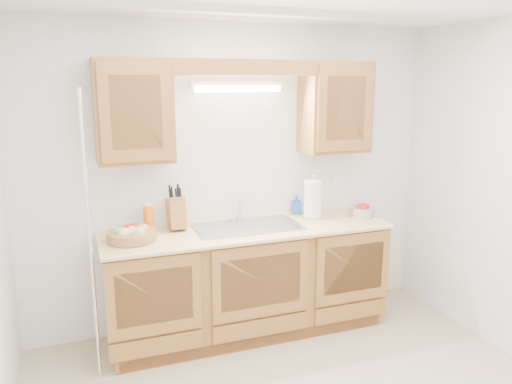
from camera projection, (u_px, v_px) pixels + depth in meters
name	position (u px, v px, depth m)	size (l,w,h in m)	color
room	(317.00, 224.00, 2.81)	(3.52, 3.50, 2.50)	tan
base_cabinets	(248.00, 281.00, 4.08)	(2.20, 0.60, 0.86)	#96622B
countertop	(248.00, 230.00, 3.97)	(2.30, 0.63, 0.04)	#E4BB77
upper_cabinet_left	(133.00, 111.00, 3.63)	(0.55, 0.33, 0.75)	#96622B
upper_cabinet_right	(335.00, 107.00, 4.19)	(0.55, 0.33, 0.75)	#96622B
valance	(247.00, 67.00, 3.71)	(2.20, 0.05, 0.12)	#96622B
fluorescent_fixture	(238.00, 87.00, 3.95)	(0.76, 0.08, 0.08)	white
sink	(247.00, 235.00, 4.00)	(0.84, 0.46, 0.36)	#9E9EA3
wire_shelf_pole	(90.00, 241.00, 3.31)	(0.03, 0.03, 2.00)	silver
outlet_plate	(335.00, 182.00, 4.52)	(0.08, 0.01, 0.12)	white
fruit_basket	(131.00, 234.00, 3.63)	(0.46, 0.46, 0.11)	#AB7B45
knife_block	(176.00, 213.00, 3.90)	(0.14, 0.22, 0.37)	#96622B
orange_canister	(148.00, 217.00, 3.85)	(0.08, 0.08, 0.22)	orange
soap_bottle	(296.00, 205.00, 4.37)	(0.08, 0.08, 0.17)	#2252AB
sponge	(296.00, 213.00, 4.38)	(0.11, 0.09, 0.02)	#CC333F
paper_towel	(313.00, 200.00, 4.22)	(0.18, 0.18, 0.38)	silver
apple_bowl	(362.00, 211.00, 4.29)	(0.28, 0.28, 0.12)	silver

